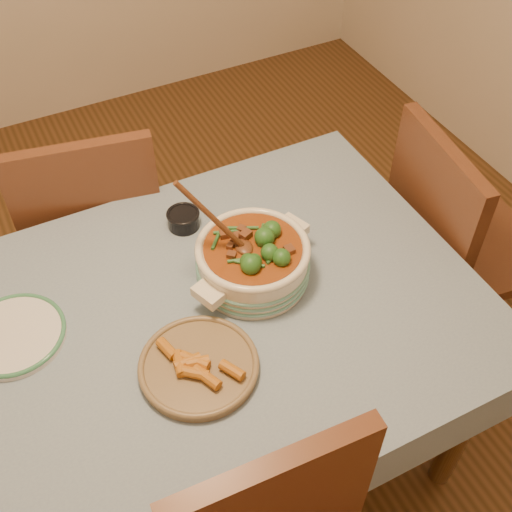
{
  "coord_description": "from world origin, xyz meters",
  "views": [
    {
      "loc": [
        -0.25,
        -0.99,
        2.11
      ],
      "look_at": [
        0.27,
        0.04,
        0.86
      ],
      "focal_mm": 45.0,
      "sensor_mm": 36.0,
      "label": 1
    }
  ],
  "objects_px": {
    "fried_plate": "(199,365)",
    "stew_casserole": "(253,259)",
    "dining_table": "(174,349)",
    "chair_right": "(452,240)",
    "chair_far": "(95,224)",
    "white_plate": "(14,335)",
    "condiment_bowl": "(183,218)"
  },
  "relations": [
    {
      "from": "condiment_bowl",
      "to": "chair_far",
      "type": "relative_size",
      "value": 0.13
    },
    {
      "from": "fried_plate",
      "to": "chair_right",
      "type": "distance_m",
      "value": 1.05
    },
    {
      "from": "dining_table",
      "to": "chair_right",
      "type": "relative_size",
      "value": 1.71
    },
    {
      "from": "white_plate",
      "to": "condiment_bowl",
      "type": "xyz_separation_m",
      "value": [
        0.55,
        0.19,
        0.02
      ]
    },
    {
      "from": "chair_far",
      "to": "chair_right",
      "type": "distance_m",
      "value": 1.23
    },
    {
      "from": "fried_plate",
      "to": "condiment_bowl",
      "type": "bearing_deg",
      "value": 71.82
    },
    {
      "from": "stew_casserole",
      "to": "fried_plate",
      "type": "xyz_separation_m",
      "value": [
        -0.25,
        -0.21,
        -0.06
      ]
    },
    {
      "from": "white_plate",
      "to": "fried_plate",
      "type": "relative_size",
      "value": 0.91
    },
    {
      "from": "chair_right",
      "to": "fried_plate",
      "type": "bearing_deg",
      "value": 109.68
    },
    {
      "from": "fried_plate",
      "to": "chair_far",
      "type": "height_order",
      "value": "chair_far"
    },
    {
      "from": "white_plate",
      "to": "chair_far",
      "type": "xyz_separation_m",
      "value": [
        0.34,
        0.54,
        -0.22
      ]
    },
    {
      "from": "condiment_bowl",
      "to": "chair_far",
      "type": "bearing_deg",
      "value": 121.04
    },
    {
      "from": "condiment_bowl",
      "to": "chair_far",
      "type": "distance_m",
      "value": 0.47
    },
    {
      "from": "fried_plate",
      "to": "chair_far",
      "type": "bearing_deg",
      "value": 93.42
    },
    {
      "from": "dining_table",
      "to": "stew_casserole",
      "type": "distance_m",
      "value": 0.32
    },
    {
      "from": "condiment_bowl",
      "to": "fried_plate",
      "type": "bearing_deg",
      "value": -108.18
    },
    {
      "from": "white_plate",
      "to": "fried_plate",
      "type": "distance_m",
      "value": 0.49
    },
    {
      "from": "stew_casserole",
      "to": "fried_plate",
      "type": "relative_size",
      "value": 1.23
    },
    {
      "from": "white_plate",
      "to": "chair_right",
      "type": "xyz_separation_m",
      "value": [
        1.39,
        -0.09,
        -0.21
      ]
    },
    {
      "from": "chair_right",
      "to": "chair_far",
      "type": "bearing_deg",
      "value": 67.09
    },
    {
      "from": "chair_right",
      "to": "condiment_bowl",
      "type": "bearing_deg",
      "value": 79.65
    },
    {
      "from": "fried_plate",
      "to": "chair_right",
      "type": "bearing_deg",
      "value": 11.93
    },
    {
      "from": "fried_plate",
      "to": "stew_casserole",
      "type": "bearing_deg",
      "value": 39.7
    },
    {
      "from": "dining_table",
      "to": "chair_far",
      "type": "distance_m",
      "value": 0.7
    },
    {
      "from": "fried_plate",
      "to": "chair_right",
      "type": "relative_size",
      "value": 0.33
    },
    {
      "from": "stew_casserole",
      "to": "chair_right",
      "type": "bearing_deg",
      "value": 0.19
    },
    {
      "from": "stew_casserole",
      "to": "chair_far",
      "type": "height_order",
      "value": "stew_casserole"
    },
    {
      "from": "white_plate",
      "to": "condiment_bowl",
      "type": "height_order",
      "value": "condiment_bowl"
    },
    {
      "from": "white_plate",
      "to": "chair_right",
      "type": "height_order",
      "value": "chair_right"
    },
    {
      "from": "stew_casserole",
      "to": "chair_far",
      "type": "bearing_deg",
      "value": 115.71
    },
    {
      "from": "stew_casserole",
      "to": "white_plate",
      "type": "xyz_separation_m",
      "value": [
        -0.64,
        0.09,
        -0.07
      ]
    },
    {
      "from": "dining_table",
      "to": "stew_casserole",
      "type": "xyz_separation_m",
      "value": [
        0.27,
        0.06,
        0.17
      ]
    }
  ]
}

